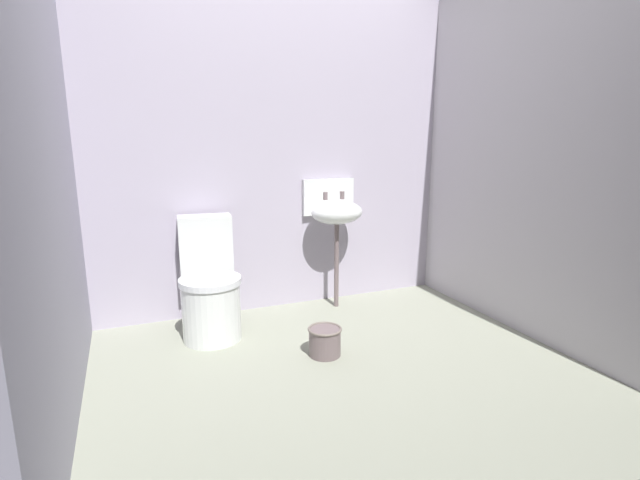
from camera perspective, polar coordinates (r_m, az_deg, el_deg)
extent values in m
cube|color=gray|center=(2.89, 2.15, -15.59)|extent=(3.12, 2.61, 0.08)
cube|color=#AEA5B9|center=(3.63, -5.33, 10.46)|extent=(3.12, 0.10, 2.39)
cube|color=#A9A6B9|center=(2.45, -30.73, 7.77)|extent=(0.10, 2.41, 2.39)
cube|color=#AEA9B1|center=(3.46, 23.69, 9.37)|extent=(0.10, 2.41, 2.39)
cylinder|color=white|center=(3.22, -12.91, -8.38)|extent=(0.41, 0.41, 0.38)
cylinder|color=silver|center=(3.16, -13.09, -4.82)|extent=(0.44, 0.44, 0.04)
cube|color=white|center=(3.40, -13.59, -0.45)|extent=(0.38, 0.21, 0.40)
cylinder|color=#6C5C5D|center=(3.69, 1.99, -3.11)|extent=(0.04, 0.04, 0.66)
ellipsoid|color=white|center=(3.59, 2.05, 3.35)|extent=(0.40, 0.32, 0.18)
cube|color=white|center=(3.73, 1.01, 5.24)|extent=(0.42, 0.04, 0.28)
cylinder|color=#6C5C5D|center=(3.60, 0.65, 5.31)|extent=(0.04, 0.04, 0.06)
cylinder|color=#6C5C5D|center=(3.66, 2.68, 5.41)|extent=(0.04, 0.04, 0.06)
cylinder|color=#6C5C5D|center=(2.96, 0.58, -12.17)|extent=(0.19, 0.19, 0.17)
torus|color=#6F625A|center=(2.93, 0.59, -10.66)|extent=(0.21, 0.21, 0.02)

